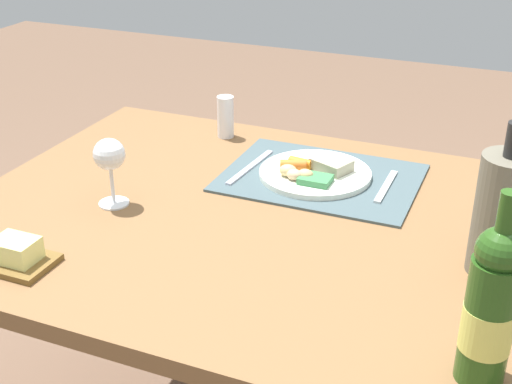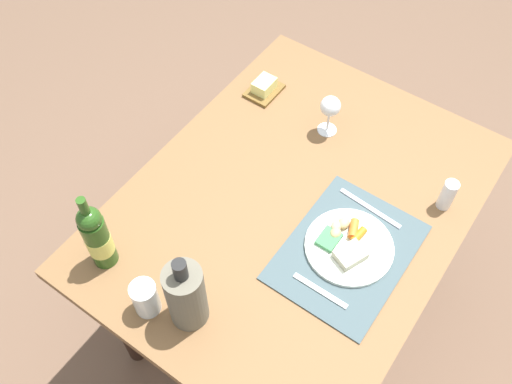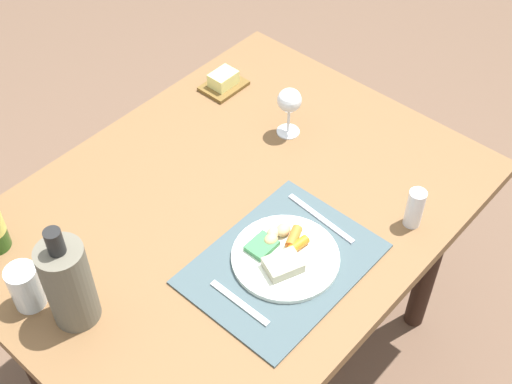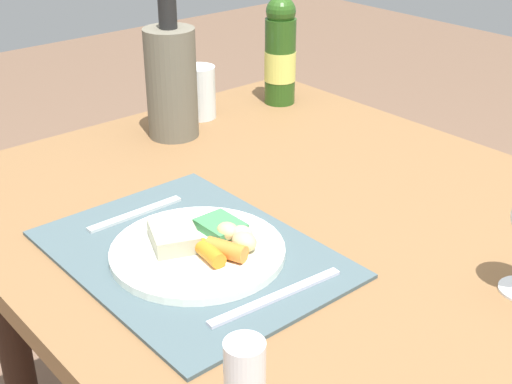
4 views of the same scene
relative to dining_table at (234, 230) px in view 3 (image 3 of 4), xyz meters
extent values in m
plane|color=brown|center=(0.00, 0.00, -0.65)|extent=(8.00, 8.00, 0.00)
cube|color=brown|center=(0.00, 0.00, 0.08)|extent=(1.26, 0.96, 0.04)
cylinder|color=black|center=(0.51, -0.36, -0.29)|extent=(0.07, 0.07, 0.71)
cylinder|color=black|center=(-0.51, 0.36, -0.29)|extent=(0.07, 0.07, 0.71)
cylinder|color=black|center=(0.51, 0.36, -0.29)|extent=(0.07, 0.07, 0.71)
cube|color=#405358|center=(-0.06, -0.22, 0.10)|extent=(0.44, 0.33, 0.01)
cylinder|color=white|center=(-0.05, -0.22, 0.11)|extent=(0.26, 0.26, 0.01)
cube|color=#9C997D|center=(-0.08, -0.24, 0.13)|extent=(0.10, 0.09, 0.03)
cylinder|color=orange|center=(-0.01, -0.22, 0.13)|extent=(0.06, 0.03, 0.02)
cylinder|color=orange|center=(0.00, -0.20, 0.13)|extent=(0.07, 0.05, 0.03)
ellipsoid|color=tan|center=(-0.04, -0.16, 0.13)|extent=(0.04, 0.03, 0.02)
ellipsoid|color=tan|center=(-0.02, -0.15, 0.13)|extent=(0.04, 0.03, 0.02)
ellipsoid|color=tan|center=(0.00, -0.17, 0.13)|extent=(0.04, 0.03, 0.03)
cube|color=#3B814A|center=(-0.07, -0.16, 0.13)|extent=(0.07, 0.06, 0.01)
cube|color=silver|center=(-0.21, -0.22, 0.11)|extent=(0.02, 0.17, 0.00)
cube|color=silver|center=(0.11, -0.20, 0.11)|extent=(0.03, 0.22, 0.00)
cylinder|color=white|center=(0.31, 0.07, 0.10)|extent=(0.07, 0.07, 0.00)
cylinder|color=white|center=(0.31, 0.07, 0.14)|extent=(0.01, 0.01, 0.08)
sphere|color=white|center=(0.31, 0.07, 0.22)|extent=(0.07, 0.07, 0.07)
cube|color=brown|center=(0.34, 0.35, 0.11)|extent=(0.13, 0.10, 0.01)
cube|color=#EDED8A|center=(0.34, 0.35, 0.13)|extent=(0.08, 0.06, 0.04)
cylinder|color=#635E4F|center=(-0.47, 0.03, 0.21)|extent=(0.10, 0.10, 0.22)
cylinder|color=black|center=(-0.47, 0.03, 0.35)|extent=(0.04, 0.04, 0.06)
cylinder|color=silver|center=(-0.52, 0.14, 0.16)|extent=(0.07, 0.07, 0.12)
cylinder|color=silver|center=(-0.52, 0.14, 0.13)|extent=(0.07, 0.07, 0.06)
cylinder|color=white|center=(0.25, -0.38, 0.15)|extent=(0.04, 0.04, 0.11)
camera|label=1|loc=(-0.49, 1.19, 0.79)|focal=49.03mm
camera|label=2|loc=(-0.87, -0.47, 1.55)|focal=39.80mm
camera|label=3|loc=(-0.86, -0.84, 1.42)|focal=48.73mm
camera|label=4|loc=(0.69, -0.73, 0.66)|focal=49.69mm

